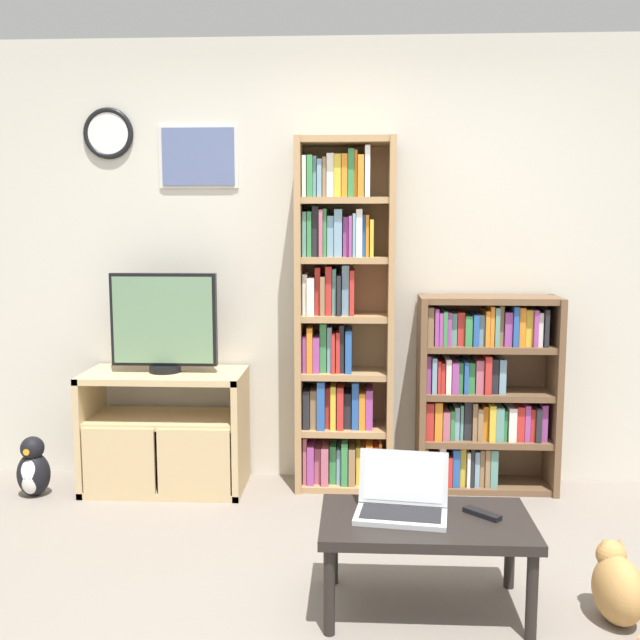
# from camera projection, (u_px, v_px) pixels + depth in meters

# --- Properties ---
(wall_back) EXTENTS (6.96, 0.09, 2.60)m
(wall_back) POSITION_uv_depth(u_px,v_px,m) (342.00, 263.00, 4.45)
(wall_back) COLOR beige
(wall_back) RESTS_ON ground_plane
(tv_stand) EXTENTS (0.92, 0.46, 0.69)m
(tv_stand) POSITION_uv_depth(u_px,v_px,m) (165.00, 431.00, 4.32)
(tv_stand) COLOR tan
(tv_stand) RESTS_ON ground_plane
(television) EXTENTS (0.61, 0.18, 0.57)m
(television) POSITION_uv_depth(u_px,v_px,m) (164.00, 323.00, 4.26)
(television) COLOR black
(television) RESTS_ON tv_stand
(bookshelf_tall) EXTENTS (0.56, 0.32, 2.01)m
(bookshelf_tall) POSITION_uv_depth(u_px,v_px,m) (340.00, 322.00, 4.31)
(bookshelf_tall) COLOR tan
(bookshelf_tall) RESTS_ON ground_plane
(bookshelf_short) EXTENTS (0.79, 0.30, 1.13)m
(bookshelf_short) POSITION_uv_depth(u_px,v_px,m) (481.00, 392.00, 4.32)
(bookshelf_short) COLOR brown
(bookshelf_short) RESTS_ON ground_plane
(coffee_table) EXTENTS (0.83, 0.49, 0.38)m
(coffee_table) POSITION_uv_depth(u_px,v_px,m) (426.00, 529.00, 2.96)
(coffee_table) COLOR black
(coffee_table) RESTS_ON ground_plane
(laptop) EXTENTS (0.39, 0.30, 0.24)m
(laptop) POSITION_uv_depth(u_px,v_px,m) (402.00, 500.00, 2.99)
(laptop) COLOR #B7BABC
(laptop) RESTS_ON coffee_table
(remote_near_laptop) EXTENTS (0.15, 0.14, 0.02)m
(remote_near_laptop) POSITION_uv_depth(u_px,v_px,m) (482.00, 514.00, 2.97)
(remote_near_laptop) COLOR black
(remote_near_laptop) RESTS_ON coffee_table
(cat) EXTENTS (0.25, 0.47, 0.31)m
(cat) POSITION_uv_depth(u_px,v_px,m) (617.00, 587.00, 2.90)
(cat) COLOR #B78447
(cat) RESTS_ON ground_plane
(penguin_figurine) EXTENTS (0.19, 0.17, 0.34)m
(penguin_figurine) POSITION_uv_depth(u_px,v_px,m) (33.00, 469.00, 4.23)
(penguin_figurine) COLOR black
(penguin_figurine) RESTS_ON ground_plane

